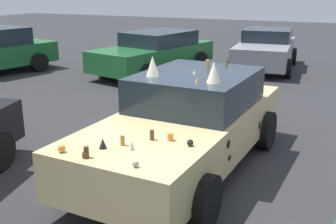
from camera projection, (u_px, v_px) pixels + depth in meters
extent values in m
plane|color=#2D2D30|center=(185.00, 168.00, 6.67)|extent=(60.00, 60.00, 0.00)
cube|color=#D8BC7F|center=(185.00, 132.00, 6.49)|extent=(4.70, 2.03, 0.65)
cube|color=#1E2833|center=(197.00, 89.00, 6.67)|extent=(2.10, 1.76, 0.54)
cylinder|color=black|center=(205.00, 201.00, 4.95)|extent=(0.69, 0.25, 0.68)
cylinder|color=black|center=(81.00, 171.00, 5.76)|extent=(0.69, 0.25, 0.68)
cylinder|color=black|center=(266.00, 130.00, 7.38)|extent=(0.69, 0.25, 0.68)
cylinder|color=black|center=(173.00, 116.00, 8.19)|extent=(0.69, 0.25, 0.68)
ellipsoid|color=black|center=(230.00, 158.00, 5.68)|extent=(0.11, 0.03, 0.09)
ellipsoid|color=black|center=(260.00, 126.00, 6.98)|extent=(0.12, 0.03, 0.15)
ellipsoid|color=black|center=(229.00, 144.00, 5.56)|extent=(0.13, 0.03, 0.12)
ellipsoid|color=black|center=(125.00, 122.00, 6.59)|extent=(0.11, 0.03, 0.10)
ellipsoid|color=black|center=(179.00, 104.00, 8.32)|extent=(0.15, 0.03, 0.12)
ellipsoid|color=black|center=(146.00, 114.00, 7.17)|extent=(0.12, 0.03, 0.08)
ellipsoid|color=black|center=(204.00, 185.00, 4.89)|extent=(0.11, 0.03, 0.12)
ellipsoid|color=black|center=(70.00, 150.00, 5.44)|extent=(0.13, 0.03, 0.15)
ellipsoid|color=black|center=(166.00, 103.00, 7.80)|extent=(0.16, 0.03, 0.11)
ellipsoid|color=black|center=(141.00, 129.00, 7.08)|extent=(0.19, 0.03, 0.09)
ellipsoid|color=black|center=(106.00, 150.00, 6.20)|extent=(0.19, 0.03, 0.10)
cylinder|color=orange|center=(170.00, 137.00, 5.20)|extent=(0.10, 0.10, 0.09)
cylinder|color=#51381E|center=(152.00, 135.00, 5.21)|extent=(0.08, 0.08, 0.13)
sphere|color=orange|center=(61.00, 149.00, 4.82)|extent=(0.09, 0.09, 0.09)
cylinder|color=#51381E|center=(85.00, 155.00, 4.67)|extent=(0.10, 0.10, 0.07)
cylinder|color=#A87A38|center=(123.00, 140.00, 5.03)|extent=(0.06, 0.06, 0.13)
sphere|color=gray|center=(135.00, 164.00, 4.43)|extent=(0.07, 0.07, 0.07)
cylinder|color=#51381E|center=(86.00, 152.00, 4.67)|extent=(0.08, 0.08, 0.13)
cone|color=silver|center=(131.00, 145.00, 4.89)|extent=(0.11, 0.11, 0.12)
cone|color=black|center=(103.00, 143.00, 4.93)|extent=(0.13, 0.13, 0.13)
sphere|color=black|center=(190.00, 143.00, 5.02)|extent=(0.08, 0.08, 0.08)
cone|color=#A87A38|center=(197.00, 80.00, 5.91)|extent=(0.08, 0.08, 0.08)
cone|color=#51381E|center=(226.00, 62.00, 7.16)|extent=(0.09, 0.09, 0.11)
cone|color=silver|center=(215.00, 74.00, 6.32)|extent=(0.11, 0.11, 0.07)
cylinder|color=#A87A38|center=(208.00, 63.00, 7.07)|extent=(0.09, 0.09, 0.12)
cone|color=gray|center=(194.00, 72.00, 6.51)|extent=(0.07, 0.07, 0.06)
cone|color=beige|center=(214.00, 72.00, 5.85)|extent=(0.20, 0.20, 0.31)
cone|color=beige|center=(153.00, 66.00, 6.29)|extent=(0.20, 0.20, 0.31)
cube|color=#1E602D|center=(154.00, 56.00, 13.68)|extent=(4.83, 2.77, 0.66)
cube|color=#1E2833|center=(159.00, 38.00, 13.75)|extent=(2.56, 2.12, 0.44)
cylinder|color=black|center=(148.00, 74.00, 12.16)|extent=(0.66, 0.36, 0.63)
cylinder|color=black|center=(103.00, 67.00, 13.24)|extent=(0.66, 0.36, 0.63)
cylinder|color=black|center=(200.00, 61.00, 14.30)|extent=(0.66, 0.36, 0.63)
cylinder|color=black|center=(158.00, 56.00, 15.37)|extent=(0.66, 0.36, 0.63)
cube|color=gray|center=(265.00, 52.00, 14.42)|extent=(4.23, 2.06, 0.68)
cube|color=#1E2833|center=(268.00, 35.00, 14.61)|extent=(1.83, 1.72, 0.42)
cylinder|color=black|center=(288.00, 69.00, 13.07)|extent=(0.63, 0.27, 0.61)
cylinder|color=black|center=(233.00, 65.00, 13.64)|extent=(0.63, 0.27, 0.61)
cylinder|color=black|center=(293.00, 56.00, 15.37)|extent=(0.63, 0.27, 0.61)
cylinder|color=black|center=(246.00, 54.00, 15.93)|extent=(0.63, 0.27, 0.61)
cylinder|color=black|center=(39.00, 62.00, 14.09)|extent=(0.66, 0.36, 0.63)
cylinder|color=black|center=(10.00, 57.00, 15.15)|extent=(0.66, 0.36, 0.63)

